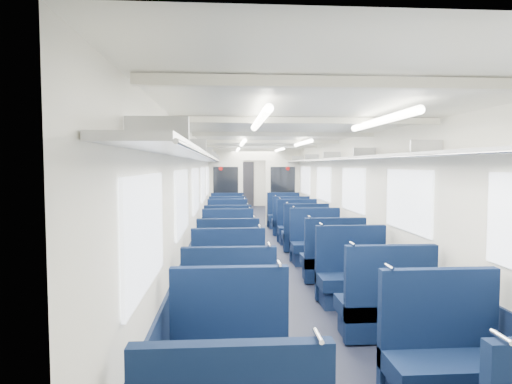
{
  "coord_description": "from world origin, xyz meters",
  "views": [
    {
      "loc": [
        -0.85,
        -10.34,
        1.86
      ],
      "look_at": [
        -0.05,
        1.35,
        1.12
      ],
      "focal_mm": 30.11,
      "sensor_mm": 36.0,
      "label": 1
    }
  ],
  "objects_px": {
    "seat_2": "(230,360)",
    "seat_5": "(385,309)",
    "end_door": "(245,184)",
    "seat_9": "(333,261)",
    "seat_18": "(227,218)",
    "seat_8": "(228,263)",
    "seat_14": "(228,229)",
    "seat_17": "(290,223)",
    "seat_7": "(353,280)",
    "seat_11": "(316,246)",
    "seat_3": "(445,363)",
    "bulkhead": "(254,185)",
    "seat_15": "(298,229)",
    "seat_4": "(229,312)",
    "seat_10": "(228,248)",
    "seat_16": "(227,223)",
    "seat_12": "(228,239)",
    "seat_19": "(284,217)",
    "seat_13": "(305,236)",
    "seat_6": "(229,285)"
  },
  "relations": [
    {
      "from": "seat_8",
      "to": "seat_13",
      "type": "relative_size",
      "value": 1.0
    },
    {
      "from": "seat_2",
      "to": "seat_5",
      "type": "xyz_separation_m",
      "value": [
        1.66,
        1.09,
        0.0
      ]
    },
    {
      "from": "seat_6",
      "to": "seat_4",
      "type": "bearing_deg",
      "value": -90.0
    },
    {
      "from": "seat_16",
      "to": "seat_18",
      "type": "height_order",
      "value": "same"
    },
    {
      "from": "seat_7",
      "to": "seat_11",
      "type": "relative_size",
      "value": 1.0
    },
    {
      "from": "bulkhead",
      "to": "seat_14",
      "type": "xyz_separation_m",
      "value": [
        -0.83,
        -2.96,
        -0.9
      ]
    },
    {
      "from": "seat_5",
      "to": "seat_4",
      "type": "bearing_deg",
      "value": 179.34
    },
    {
      "from": "seat_9",
      "to": "seat_11",
      "type": "height_order",
      "value": "same"
    },
    {
      "from": "seat_12",
      "to": "seat_15",
      "type": "bearing_deg",
      "value": 35.14
    },
    {
      "from": "seat_7",
      "to": "seat_19",
      "type": "distance_m",
      "value": 6.94
    },
    {
      "from": "seat_4",
      "to": "seat_19",
      "type": "distance_m",
      "value": 8.26
    },
    {
      "from": "bulkhead",
      "to": "seat_13",
      "type": "distance_m",
      "value": 4.25
    },
    {
      "from": "seat_13",
      "to": "seat_18",
      "type": "xyz_separation_m",
      "value": [
        -1.66,
        3.37,
        0.0
      ]
    },
    {
      "from": "end_door",
      "to": "seat_9",
      "type": "xyz_separation_m",
      "value": [
        0.83,
        -12.64,
        -0.67
      ]
    },
    {
      "from": "seat_18",
      "to": "seat_8",
      "type": "bearing_deg",
      "value": -90.0
    },
    {
      "from": "seat_14",
      "to": "seat_19",
      "type": "relative_size",
      "value": 1.0
    },
    {
      "from": "seat_16",
      "to": "seat_14",
      "type": "bearing_deg",
      "value": -90.0
    },
    {
      "from": "seat_2",
      "to": "seat_16",
      "type": "bearing_deg",
      "value": 90.0
    },
    {
      "from": "seat_6",
      "to": "seat_7",
      "type": "relative_size",
      "value": 1.0
    },
    {
      "from": "seat_7",
      "to": "bulkhead",
      "type": "bearing_deg",
      "value": 96.24
    },
    {
      "from": "seat_2",
      "to": "seat_13",
      "type": "relative_size",
      "value": 1.0
    },
    {
      "from": "bulkhead",
      "to": "seat_13",
      "type": "xyz_separation_m",
      "value": [
        0.83,
        -4.07,
        -0.9
      ]
    },
    {
      "from": "bulkhead",
      "to": "seat_17",
      "type": "bearing_deg",
      "value": -66.99
    },
    {
      "from": "seat_11",
      "to": "seat_13",
      "type": "distance_m",
      "value": 1.14
    },
    {
      "from": "end_door",
      "to": "seat_14",
      "type": "relative_size",
      "value": 1.86
    },
    {
      "from": "seat_10",
      "to": "seat_16",
      "type": "height_order",
      "value": "same"
    },
    {
      "from": "seat_5",
      "to": "seat_13",
      "type": "relative_size",
      "value": 1.0
    },
    {
      "from": "seat_3",
      "to": "seat_17",
      "type": "distance_m",
      "value": 8.06
    },
    {
      "from": "seat_2",
      "to": "seat_13",
      "type": "height_order",
      "value": "same"
    },
    {
      "from": "seat_3",
      "to": "seat_10",
      "type": "bearing_deg",
      "value": 109.27
    },
    {
      "from": "end_door",
      "to": "seat_6",
      "type": "bearing_deg",
      "value": -93.42
    },
    {
      "from": "seat_11",
      "to": "seat_16",
      "type": "height_order",
      "value": "same"
    },
    {
      "from": "seat_8",
      "to": "seat_17",
      "type": "relative_size",
      "value": 1.0
    },
    {
      "from": "seat_2",
      "to": "seat_7",
      "type": "distance_m",
      "value": 2.8
    },
    {
      "from": "bulkhead",
      "to": "seat_7",
      "type": "xyz_separation_m",
      "value": [
        0.83,
        -7.58,
        -0.9
      ]
    },
    {
      "from": "bulkhead",
      "to": "seat_19",
      "type": "distance_m",
      "value": 1.39
    },
    {
      "from": "bulkhead",
      "to": "seat_13",
      "type": "height_order",
      "value": "bulkhead"
    },
    {
      "from": "seat_15",
      "to": "seat_19",
      "type": "relative_size",
      "value": 1.0
    },
    {
      "from": "seat_14",
      "to": "seat_15",
      "type": "bearing_deg",
      "value": -5.08
    },
    {
      "from": "seat_7",
      "to": "seat_16",
      "type": "height_order",
      "value": "same"
    },
    {
      "from": "seat_5",
      "to": "seat_15",
      "type": "xyz_separation_m",
      "value": [
        0.0,
        5.64,
        0.0
      ]
    },
    {
      "from": "end_door",
      "to": "seat_7",
      "type": "xyz_separation_m",
      "value": [
        0.83,
        -13.73,
        -0.67
      ]
    },
    {
      "from": "seat_17",
      "to": "seat_14",
      "type": "bearing_deg",
      "value": -148.68
    },
    {
      "from": "seat_10",
      "to": "seat_9",
      "type": "bearing_deg",
      "value": -36.37
    },
    {
      "from": "seat_14",
      "to": "seat_17",
      "type": "xyz_separation_m",
      "value": [
        1.66,
        1.01,
        0.0
      ]
    },
    {
      "from": "seat_4",
      "to": "seat_18",
      "type": "distance_m",
      "value": 8.03
    },
    {
      "from": "seat_8",
      "to": "seat_13",
      "type": "xyz_separation_m",
      "value": [
        1.66,
        2.4,
        0.0
      ]
    },
    {
      "from": "seat_2",
      "to": "seat_15",
      "type": "bearing_deg",
      "value": 76.15
    },
    {
      "from": "seat_8",
      "to": "seat_11",
      "type": "relative_size",
      "value": 1.0
    },
    {
      "from": "seat_19",
      "to": "seat_18",
      "type": "bearing_deg",
      "value": -177.93
    }
  ]
}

